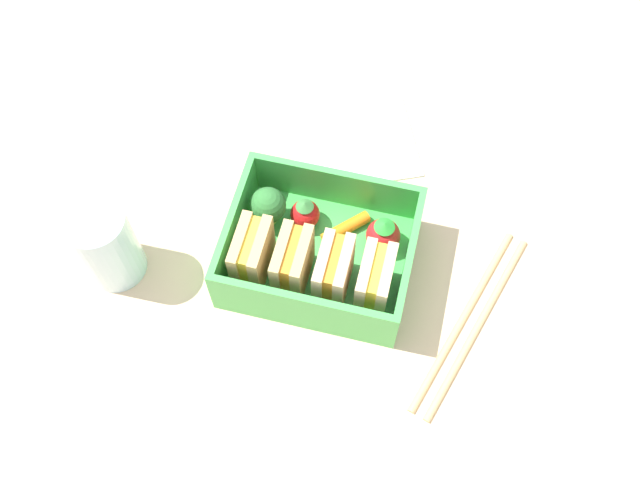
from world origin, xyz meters
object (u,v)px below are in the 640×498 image
(strawberry_far_left, at_px, (383,235))
(sandwich_left, at_px, (375,281))
(chopstick_pair, at_px, (471,321))
(folded_napkin, at_px, (353,143))
(sandwich_center_right, at_px, (252,254))
(strawberry_left, at_px, (305,214))
(sandwich_center_left, at_px, (333,272))
(drinking_glass, at_px, (106,245))
(broccoli_floret, at_px, (268,206))
(carrot_stick_far_left, at_px, (346,228))
(sandwich_center, at_px, (293,263))

(strawberry_far_left, bearing_deg, sandwich_left, 92.71)
(chopstick_pair, xyz_separation_m, folded_napkin, (0.14, -0.16, -0.00))
(sandwich_center_right, bearing_deg, strawberry_left, -118.98)
(sandwich_center_left, xyz_separation_m, strawberry_left, (0.04, -0.06, -0.01))
(sandwich_center_right, relative_size, drinking_glass, 0.67)
(broccoli_floret, bearing_deg, sandwich_center_right, 90.62)
(strawberry_far_left, bearing_deg, broccoli_floret, 0.39)
(sandwich_left, distance_m, carrot_stick_far_left, 0.07)
(carrot_stick_far_left, bearing_deg, sandwich_center, 58.91)
(sandwich_center_left, height_order, broccoli_floret, sandwich_center_left)
(carrot_stick_far_left, relative_size, broccoli_floret, 1.10)
(broccoli_floret, bearing_deg, sandwich_left, 154.74)
(strawberry_left, bearing_deg, sandwich_center, 93.98)
(chopstick_pair, height_order, drinking_glass, drinking_glass)
(strawberry_left, height_order, chopstick_pair, strawberry_left)
(chopstick_pair, bearing_deg, strawberry_left, -19.32)
(strawberry_left, relative_size, drinking_glass, 0.39)
(strawberry_left, bearing_deg, sandwich_center_right, 61.02)
(chopstick_pair, bearing_deg, strawberry_far_left, -29.66)
(sandwich_left, distance_m, folded_napkin, 0.17)
(broccoli_floret, relative_size, chopstick_pair, 0.22)
(sandwich_center_left, bearing_deg, carrot_stick_far_left, -88.33)
(sandwich_center, distance_m, carrot_stick_far_left, 0.07)
(drinking_glass, bearing_deg, strawberry_far_left, -162.19)
(broccoli_floret, bearing_deg, strawberry_left, -168.68)
(carrot_stick_far_left, bearing_deg, chopstick_pair, 155.75)
(carrot_stick_far_left, height_order, strawberry_left, strawberry_left)
(sandwich_center, relative_size, strawberry_far_left, 1.52)
(sandwich_center_left, xyz_separation_m, sandwich_center, (0.03, 0.00, 0.00))
(sandwich_center_right, relative_size, chopstick_pair, 0.29)
(drinking_glass, bearing_deg, strawberry_left, -153.05)
(sandwich_center_left, bearing_deg, drinking_glass, 6.41)
(sandwich_center_right, relative_size, carrot_stick_far_left, 1.19)
(folded_napkin, bearing_deg, strawberry_left, 77.91)
(strawberry_far_left, distance_m, chopstick_pair, 0.10)
(broccoli_floret, bearing_deg, strawberry_far_left, -179.61)
(carrot_stick_far_left, height_order, drinking_glass, drinking_glass)
(sandwich_left, bearing_deg, sandwich_center, 0.00)
(carrot_stick_far_left, xyz_separation_m, folded_napkin, (0.02, -0.10, -0.02))
(sandwich_left, bearing_deg, strawberry_left, -37.22)
(sandwich_center, xyz_separation_m, chopstick_pair, (-0.16, 0.00, -0.04))
(strawberry_left, distance_m, folded_napkin, 0.11)
(sandwich_center_left, xyz_separation_m, chopstick_pair, (-0.12, 0.00, -0.04))
(sandwich_left, xyz_separation_m, strawberry_far_left, (0.00, -0.05, -0.01))
(sandwich_center, relative_size, folded_napkin, 0.46)
(sandwich_left, xyz_separation_m, chopstick_pair, (-0.09, 0.00, -0.04))
(sandwich_center_left, distance_m, strawberry_far_left, 0.06)
(sandwich_center, height_order, chopstick_pair, sandwich_center)
(sandwich_center_right, bearing_deg, folded_napkin, -108.47)
(sandwich_left, distance_m, broccoli_floret, 0.12)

